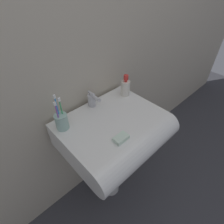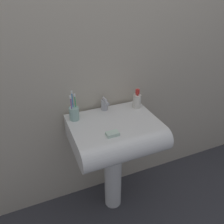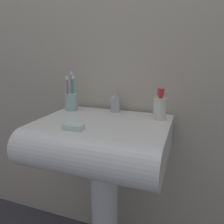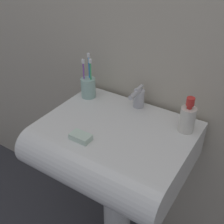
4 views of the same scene
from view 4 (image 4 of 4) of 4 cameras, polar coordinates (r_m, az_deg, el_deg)
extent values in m
cube|color=#B7AD99|center=(1.24, 8.17, 16.05)|extent=(5.00, 0.05, 2.40)
cylinder|color=white|center=(1.54, 1.09, -18.53)|extent=(0.14, 0.14, 0.70)
cube|color=white|center=(1.23, 1.30, -5.83)|extent=(0.62, 0.44, 0.17)
cylinder|color=white|center=(1.09, -4.81, -11.86)|extent=(0.62, 0.17, 0.17)
cylinder|color=#B7B7BC|center=(1.28, 5.28, 2.83)|extent=(0.05, 0.05, 0.08)
cylinder|color=#B7B7BC|center=(1.23, 4.48, 3.70)|extent=(0.02, 0.08, 0.02)
cube|color=#B7B7BC|center=(1.26, 5.40, 4.94)|extent=(0.01, 0.06, 0.01)
cylinder|color=#99BFB2|center=(1.36, -4.84, 4.93)|extent=(0.07, 0.07, 0.09)
cylinder|color=purple|center=(1.34, -5.70, 6.72)|extent=(0.01, 0.01, 0.16)
cube|color=white|center=(1.30, -5.91, 10.22)|extent=(0.01, 0.01, 0.02)
cylinder|color=#3FB266|center=(1.33, -4.30, 6.69)|extent=(0.01, 0.01, 0.16)
cube|color=white|center=(1.29, -4.47, 10.30)|extent=(0.01, 0.01, 0.02)
cylinder|color=#338CD8|center=(1.34, -4.60, 7.41)|extent=(0.01, 0.01, 0.18)
cube|color=white|center=(1.30, -4.80, 11.42)|extent=(0.01, 0.01, 0.02)
cylinder|color=silver|center=(1.15, 15.04, -1.51)|extent=(0.06, 0.06, 0.11)
cylinder|color=red|center=(1.12, 15.48, 1.05)|extent=(0.02, 0.02, 0.01)
cylinder|color=red|center=(1.11, 15.66, 2.07)|extent=(0.03, 0.03, 0.03)
cube|color=silver|center=(1.10, -6.37, -5.05)|extent=(0.08, 0.05, 0.02)
camera|label=1|loc=(1.05, -49.55, 24.16)|focal=28.00mm
camera|label=2|loc=(1.09, -84.67, 12.27)|focal=35.00mm
camera|label=3|loc=(0.40, -42.03, -55.04)|focal=35.00mm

